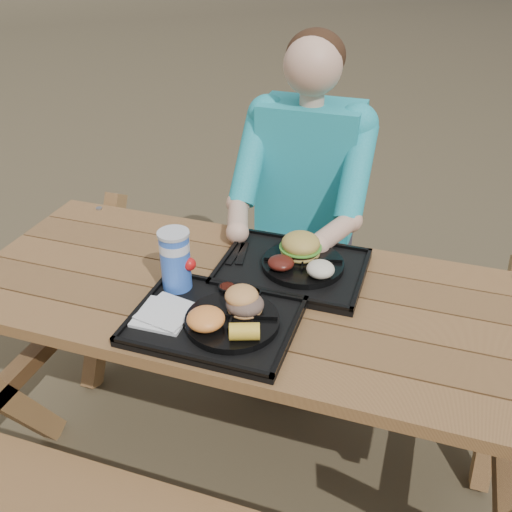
% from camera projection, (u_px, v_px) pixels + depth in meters
% --- Properties ---
extents(ground, '(60.00, 60.00, 0.00)m').
position_uv_depth(ground, '(256.00, 458.00, 2.11)').
color(ground, '#999999').
rests_on(ground, ground).
extents(picnic_table, '(1.80, 1.49, 0.75)m').
position_uv_depth(picnic_table, '(256.00, 384.00, 1.92)').
color(picnic_table, '#999999').
rests_on(picnic_table, ground).
extents(tray_near, '(0.45, 0.35, 0.02)m').
position_uv_depth(tray_near, '(215.00, 322.00, 1.58)').
color(tray_near, black).
rests_on(tray_near, picnic_table).
extents(tray_far, '(0.45, 0.35, 0.02)m').
position_uv_depth(tray_far, '(293.00, 269.00, 1.81)').
color(tray_far, black).
rests_on(tray_far, picnic_table).
extents(plate_near, '(0.26, 0.26, 0.02)m').
position_uv_depth(plate_near, '(232.00, 321.00, 1.55)').
color(plate_near, black).
rests_on(plate_near, tray_near).
extents(plate_far, '(0.26, 0.26, 0.02)m').
position_uv_depth(plate_far, '(303.00, 264.00, 1.80)').
color(plate_far, black).
rests_on(plate_far, tray_far).
extents(napkin_stack, '(0.15, 0.15, 0.02)m').
position_uv_depth(napkin_stack, '(163.00, 314.00, 1.58)').
color(napkin_stack, silver).
rests_on(napkin_stack, tray_near).
extents(soda_cup, '(0.09, 0.09, 0.18)m').
position_uv_depth(soda_cup, '(176.00, 262.00, 1.67)').
color(soda_cup, blue).
rests_on(soda_cup, tray_near).
extents(condiment_bbq, '(0.05, 0.05, 0.03)m').
position_uv_depth(condiment_bbq, '(227.00, 290.00, 1.67)').
color(condiment_bbq, black).
rests_on(condiment_bbq, tray_near).
extents(condiment_mustard, '(0.05, 0.05, 0.03)m').
position_uv_depth(condiment_mustard, '(253.00, 295.00, 1.65)').
color(condiment_mustard, yellow).
rests_on(condiment_mustard, tray_near).
extents(sandwich, '(0.10, 0.10, 0.10)m').
position_uv_depth(sandwich, '(245.00, 295.00, 1.55)').
color(sandwich, '#DE934E').
rests_on(sandwich, plate_near).
extents(mac_cheese, '(0.10, 0.10, 0.05)m').
position_uv_depth(mac_cheese, '(206.00, 319.00, 1.50)').
color(mac_cheese, '#FF9C43').
rests_on(mac_cheese, plate_near).
extents(corn_cob, '(0.10, 0.10, 0.05)m').
position_uv_depth(corn_cob, '(244.00, 332.00, 1.46)').
color(corn_cob, yellow).
rests_on(corn_cob, plate_near).
extents(cutlery_far, '(0.05, 0.14, 0.01)m').
position_uv_depth(cutlery_far, '(242.00, 253.00, 1.87)').
color(cutlery_far, black).
rests_on(cutlery_far, tray_far).
extents(burger, '(0.13, 0.13, 0.11)m').
position_uv_depth(burger, '(301.00, 239.00, 1.80)').
color(burger, gold).
rests_on(burger, plate_far).
extents(baked_beans, '(0.08, 0.08, 0.04)m').
position_uv_depth(baked_beans, '(281.00, 263.00, 1.75)').
color(baked_beans, '#4D160F').
rests_on(baked_beans, plate_far).
extents(potato_salad, '(0.09, 0.09, 0.05)m').
position_uv_depth(potato_salad, '(320.00, 269.00, 1.71)').
color(potato_salad, beige).
rests_on(potato_salad, plate_far).
extents(diner, '(0.48, 0.84, 1.28)m').
position_uv_depth(diner, '(305.00, 223.00, 2.33)').
color(diner, teal).
rests_on(diner, ground).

